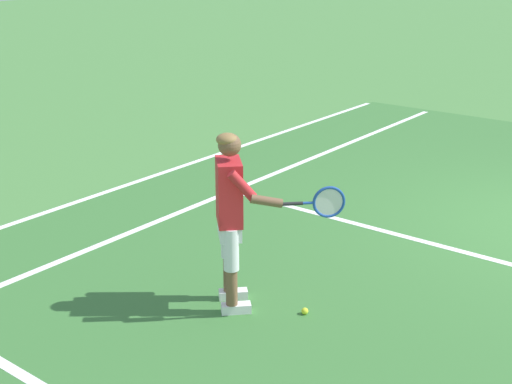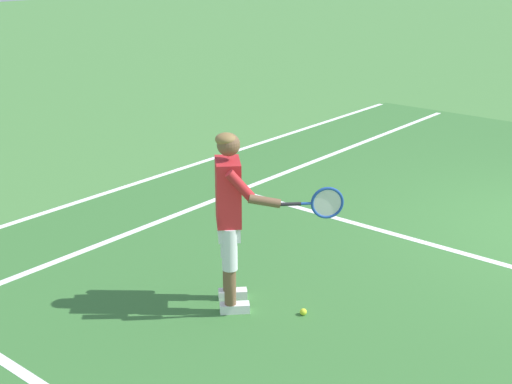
% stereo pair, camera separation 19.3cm
% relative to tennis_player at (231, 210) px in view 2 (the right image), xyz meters
% --- Properties ---
extents(line_singles_left, '(0.10, 10.90, 0.01)m').
position_rel_tennis_player_xyz_m(line_singles_left, '(-2.15, 3.51, -0.99)').
color(line_singles_left, white).
rests_on(line_singles_left, ground).
extents(line_doubles_left, '(0.10, 10.90, 0.01)m').
position_rel_tennis_player_xyz_m(line_doubles_left, '(-3.53, 3.51, -0.99)').
color(line_doubles_left, white).
rests_on(line_doubles_left, ground).
extents(tennis_player, '(1.16, 0.74, 1.71)m').
position_rel_tennis_player_xyz_m(tennis_player, '(0.00, 0.00, 0.00)').
color(tennis_player, white).
rests_on(tennis_player, ground).
extents(tennis_ball_by_baseline, '(0.07, 0.07, 0.07)m').
position_rel_tennis_player_xyz_m(tennis_ball_by_baseline, '(0.64, 0.28, -0.96)').
color(tennis_ball_by_baseline, '#CCE02D').
rests_on(tennis_ball_by_baseline, ground).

